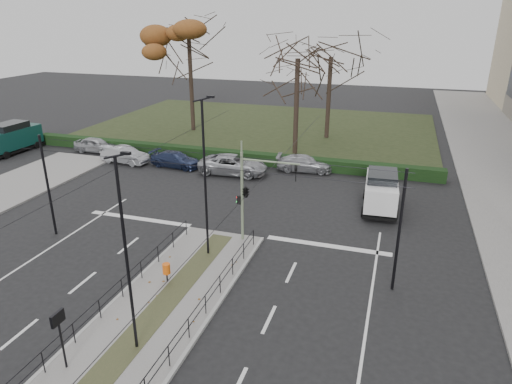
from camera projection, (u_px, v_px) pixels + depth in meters
ground at (189, 277)px, 22.51m from camera, size 140.00×140.00×0.00m
median_island at (165, 305)px, 20.26m from camera, size 4.40×15.00×0.14m
sidewalk_east at (509, 174)px, 36.92m from camera, size 8.00×90.00×0.14m
park at (262, 127)px, 52.61m from camera, size 38.00×26.00×0.10m
hedge at (218, 155)px, 40.55m from camera, size 38.00×1.00×1.00m
median_railing at (162, 288)px, 19.85m from camera, size 4.14×13.24×0.92m
catenary at (199, 202)px, 22.71m from camera, size 20.00×34.00×6.00m
traffic_light at (247, 190)px, 24.93m from camera, size 3.51×2.00×5.16m
litter_bin at (166, 269)px, 21.68m from camera, size 0.37×0.37×0.95m
info_panel at (59, 325)px, 15.91m from camera, size 0.13×0.62×2.37m
streetlamp_median_near at (127, 256)px, 16.15m from camera, size 0.66×0.13×7.85m
streetlamp_median_far at (205, 178)px, 22.95m from camera, size 0.70×0.14×8.44m
parked_car_first at (96, 145)px, 42.89m from camera, size 4.15×1.73×1.40m
parked_car_second at (125, 155)px, 39.71m from camera, size 4.47×1.95×1.43m
parked_car_third at (176, 159)px, 38.75m from camera, size 4.60×2.23×1.29m
parked_car_fourth at (233, 165)px, 36.98m from camera, size 5.69×2.82×1.55m
white_van at (381, 190)px, 30.05m from camera, size 2.44×5.00×2.57m
green_van at (11, 137)px, 42.58m from camera, size 2.43×5.79×2.79m
rust_tree at (189, 36)px, 47.52m from camera, size 9.82×9.82×13.12m
bare_tree_center at (331, 63)px, 45.26m from camera, size 8.78×8.78×10.82m
bare_tree_near at (298, 66)px, 39.69m from camera, size 7.10×7.10×11.29m
parked_car_fifth at (305, 163)px, 37.66m from camera, size 4.76×2.35×1.33m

